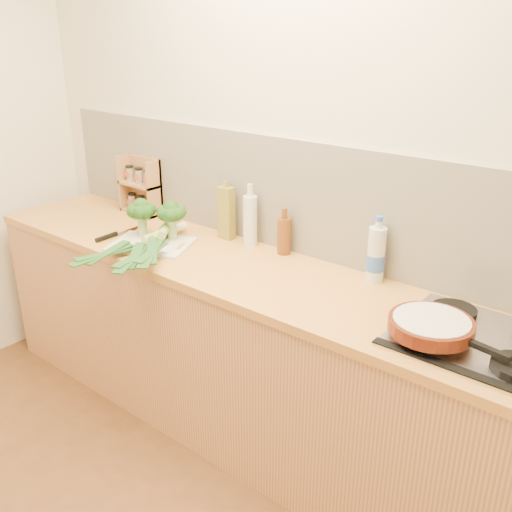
% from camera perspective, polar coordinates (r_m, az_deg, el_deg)
% --- Properties ---
extents(room_shell, '(3.50, 3.50, 3.50)m').
position_cam_1_polar(room_shell, '(2.68, 3.62, 5.93)').
color(room_shell, beige).
rests_on(room_shell, ground).
extents(counter, '(3.20, 0.62, 0.90)m').
position_cam_1_polar(counter, '(2.77, -0.30, -9.87)').
color(counter, tan).
rests_on(counter, ground).
extents(gas_hob, '(0.58, 0.50, 0.04)m').
position_cam_1_polar(gas_hob, '(2.12, 21.67, -7.83)').
color(gas_hob, silver).
rests_on(gas_hob, counter).
extents(chopping_board, '(0.46, 0.41, 0.01)m').
position_cam_1_polar(chopping_board, '(2.87, -10.43, 1.16)').
color(chopping_board, beige).
rests_on(chopping_board, counter).
extents(broccoli_left, '(0.15, 0.15, 0.20)m').
position_cam_1_polar(broccoli_left, '(2.94, -11.42, 4.49)').
color(broccoli_left, '#8BAA63').
rests_on(broccoli_left, chopping_board).
extents(broccoli_right, '(0.15, 0.15, 0.20)m').
position_cam_1_polar(broccoli_right, '(2.87, -8.48, 4.28)').
color(broccoli_right, '#8BAA63').
rests_on(broccoli_right, chopping_board).
extents(leek_front, '(0.10, 0.70, 0.04)m').
position_cam_1_polar(leek_front, '(2.86, -11.03, 1.63)').
color(leek_front, white).
rests_on(leek_front, chopping_board).
extents(leek_mid, '(0.38, 0.65, 0.04)m').
position_cam_1_polar(leek_mid, '(2.81, -10.23, 1.74)').
color(leek_mid, white).
rests_on(leek_mid, chopping_board).
extents(leek_back, '(0.41, 0.54, 0.04)m').
position_cam_1_polar(leek_back, '(2.77, -9.53, 1.89)').
color(leek_back, white).
rests_on(leek_back, chopping_board).
extents(chefs_knife, '(0.05, 0.33, 0.02)m').
position_cam_1_polar(chefs_knife, '(3.03, -14.14, 2.03)').
color(chefs_knife, silver).
rests_on(chefs_knife, counter).
extents(skillet, '(0.42, 0.29, 0.05)m').
position_cam_1_polar(skillet, '(2.05, 17.17, -6.67)').
color(skillet, '#551D0E').
rests_on(skillet, gas_hob).
extents(spice_rack, '(0.27, 0.11, 0.32)m').
position_cam_1_polar(spice_rack, '(3.36, -11.33, 6.61)').
color(spice_rack, '#B27E4C').
rests_on(spice_rack, counter).
extents(oil_tin, '(0.08, 0.05, 0.30)m').
position_cam_1_polar(oil_tin, '(2.88, -2.99, 4.35)').
color(oil_tin, olive).
rests_on(oil_tin, counter).
extents(glass_bottle, '(0.07, 0.07, 0.31)m').
position_cam_1_polar(glass_bottle, '(2.79, -0.59, 3.64)').
color(glass_bottle, silver).
rests_on(glass_bottle, counter).
extents(amber_bottle, '(0.06, 0.06, 0.23)m').
position_cam_1_polar(amber_bottle, '(2.70, 2.82, 2.09)').
color(amber_bottle, '#623612').
rests_on(amber_bottle, counter).
extents(water_bottle, '(0.08, 0.08, 0.27)m').
position_cam_1_polar(water_bottle, '(2.45, 11.92, 0.01)').
color(water_bottle, silver).
rests_on(water_bottle, counter).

